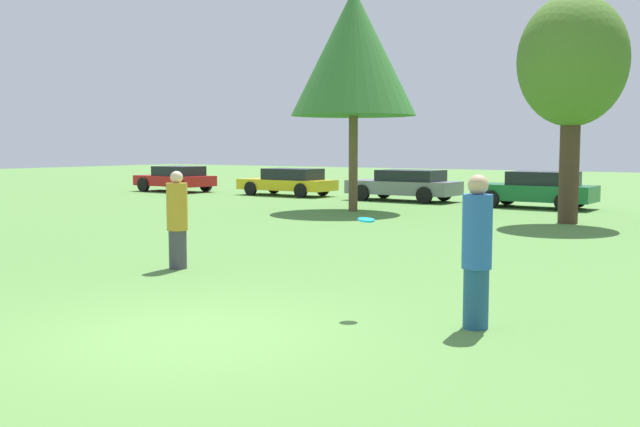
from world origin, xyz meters
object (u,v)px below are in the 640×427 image
Objects in this scene: person_catcher at (477,251)px; tree_0 at (354,53)px; parked_car_grey at (405,184)px; parked_car_green at (537,189)px; frisbee at (366,220)px; parked_car_yellow at (289,181)px; person_thrower at (177,220)px; tree_1 at (572,64)px; parked_car_red at (176,178)px.

tree_0 is at bearing -42.89° from person_catcher.
parked_car_green is at bearing 176.55° from parked_car_grey.
frisbee reaches higher than parked_car_yellow.
tree_0 is 6.93m from parked_car_grey.
person_thrower is 6.22m from person_catcher.
frisbee is 15.91m from tree_0.
parked_car_green is (-2.36, 4.70, -3.84)m from tree_1.
person_thrower is 19.64m from parked_car_yellow.
person_thrower reaches higher than parked_car_red.
tree_1 reaches higher than person_thrower.
parked_car_yellow is at bearing -37.76° from person_catcher.
tree_0 is at bearing 45.07° from parked_car_green.
tree_1 reaches higher than parked_car_red.
parked_car_green is at bearing 178.71° from parked_car_yellow.
parked_car_grey is at bearing 114.37° from person_thrower.
parked_car_red is (-19.89, 4.45, -3.85)m from tree_1.
tree_0 is 1.89× the size of parked_car_red.
tree_1 reaches higher than frisbee.
person_thrower reaches higher than frisbee.
tree_1 is at bearing 147.54° from parked_car_grey.
parked_car_grey is at bearing 115.50° from frisbee.
person_thrower is 16.63m from parked_car_green.
person_thrower is 17.46m from parked_car_grey.
parked_car_yellow is 5.80m from parked_car_grey.
frisbee is 0.05× the size of parked_car_green.
parked_car_yellow is 11.25m from parked_car_green.
parked_car_red is at bearing 1.59° from parked_car_green.
frisbee is 0.03× the size of tree_0.
tree_0 is (-9.56, 13.04, 4.38)m from person_catcher.
parked_car_green is at bearing 44.32° from tree_0.
tree_0 reaches higher than parked_car_green.
parked_car_green is (-4.74, 17.75, -0.27)m from person_catcher.
person_thrower is 0.39× the size of parked_car_yellow.
tree_0 is at bearing 142.27° from parked_car_yellow.
tree_1 reaches higher than parked_car_yellow.
parked_car_grey reaches higher than parked_car_red.
person_catcher is 0.25× the size of tree_0.
parked_car_red is 12.11m from parked_car_grey.
parked_car_grey is (-8.68, 18.20, -0.57)m from frisbee.
tree_1 is 1.44× the size of parked_car_yellow.
person_catcher reaches higher than parked_car_yellow.
parked_car_yellow is at bearing -1.29° from parked_car_green.
tree_1 is 1.54× the size of parked_car_green.
parked_car_red is at bearing 3.85° from parked_car_grey.
frisbee is at bearing -86.13° from tree_1.
tree_0 is 1.65× the size of parked_car_grey.
parked_car_grey reaches higher than parked_car_yellow.
parked_car_red is 0.88× the size of parked_car_yellow.
frisbee is at bearing 12.88° from person_catcher.
frisbee is 0.05× the size of parked_car_grey.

